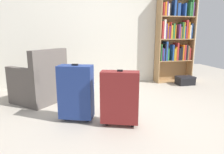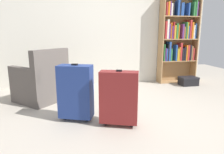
{
  "view_description": "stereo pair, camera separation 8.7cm",
  "coord_description": "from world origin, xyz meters",
  "px_view_note": "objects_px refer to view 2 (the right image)",
  "views": [
    {
      "loc": [
        -0.82,
        -2.45,
        1.15
      ],
      "look_at": [
        -0.17,
        0.24,
        0.55
      ],
      "focal_mm": 32.54,
      "sensor_mm": 36.0,
      "label": 1
    },
    {
      "loc": [
        -0.73,
        -2.47,
        1.15
      ],
      "look_at": [
        -0.17,
        0.24,
        0.55
      ],
      "focal_mm": 32.54,
      "sensor_mm": 36.0,
      "label": 2
    }
  ],
  "objects_px": {
    "suitcase_navy_blue": "(76,92)",
    "suitcase_dark_red": "(119,97)",
    "mug": "(74,94)",
    "bookshelf": "(178,37)",
    "armchair": "(42,83)",
    "storage_box": "(188,81)"
  },
  "relations": [
    {
      "from": "mug",
      "to": "suitcase_navy_blue",
      "type": "distance_m",
      "value": 1.1
    },
    {
      "from": "storage_box",
      "to": "suitcase_dark_red",
      "type": "height_order",
      "value": "suitcase_dark_red"
    },
    {
      "from": "bookshelf",
      "to": "suitcase_navy_blue",
      "type": "xyz_separation_m",
      "value": [
        -2.42,
        -1.77,
        -0.67
      ]
    },
    {
      "from": "suitcase_navy_blue",
      "to": "mug",
      "type": "bearing_deg",
      "value": 90.83
    },
    {
      "from": "suitcase_navy_blue",
      "to": "suitcase_dark_red",
      "type": "relative_size",
      "value": 1.07
    },
    {
      "from": "storage_box",
      "to": "suitcase_dark_red",
      "type": "bearing_deg",
      "value": -140.39
    },
    {
      "from": "bookshelf",
      "to": "mug",
      "type": "relative_size",
      "value": 16.73
    },
    {
      "from": "bookshelf",
      "to": "storage_box",
      "type": "distance_m",
      "value": 1.04
    },
    {
      "from": "armchair",
      "to": "suitcase_dark_red",
      "type": "xyz_separation_m",
      "value": [
        1.06,
        -1.23,
        0.06
      ]
    },
    {
      "from": "mug",
      "to": "armchair",
      "type": "bearing_deg",
      "value": -170.04
    },
    {
      "from": "mug",
      "to": "storage_box",
      "type": "distance_m",
      "value": 2.58
    },
    {
      "from": "suitcase_navy_blue",
      "to": "suitcase_dark_red",
      "type": "xyz_separation_m",
      "value": [
        0.51,
        -0.28,
        -0.02
      ]
    },
    {
      "from": "storage_box",
      "to": "suitcase_dark_red",
      "type": "xyz_separation_m",
      "value": [
        -2.02,
        -1.67,
        0.27
      ]
    },
    {
      "from": "bookshelf",
      "to": "suitcase_dark_red",
      "type": "height_order",
      "value": "bookshelf"
    },
    {
      "from": "armchair",
      "to": "storage_box",
      "type": "xyz_separation_m",
      "value": [
        3.08,
        0.44,
        -0.22
      ]
    },
    {
      "from": "mug",
      "to": "suitcase_dark_red",
      "type": "relative_size",
      "value": 0.17
    },
    {
      "from": "mug",
      "to": "suitcase_navy_blue",
      "type": "xyz_separation_m",
      "value": [
        0.02,
        -1.04,
        0.35
      ]
    },
    {
      "from": "suitcase_dark_red",
      "to": "armchair",
      "type": "bearing_deg",
      "value": 130.71
    },
    {
      "from": "armchair",
      "to": "suitcase_navy_blue",
      "type": "relative_size",
      "value": 1.29
    },
    {
      "from": "bookshelf",
      "to": "mug",
      "type": "distance_m",
      "value": 2.74
    },
    {
      "from": "bookshelf",
      "to": "suitcase_navy_blue",
      "type": "bearing_deg",
      "value": -143.92
    },
    {
      "from": "mug",
      "to": "suitcase_dark_red",
      "type": "distance_m",
      "value": 1.46
    }
  ]
}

